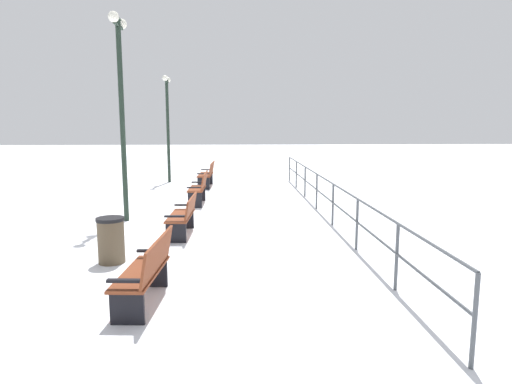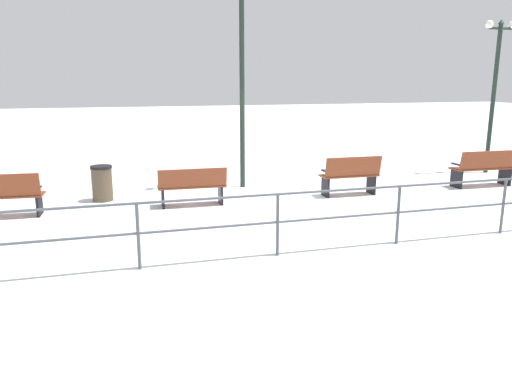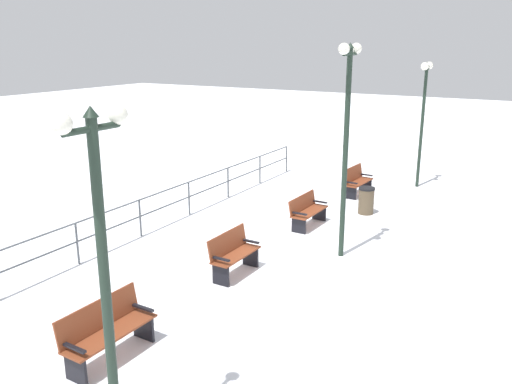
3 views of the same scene
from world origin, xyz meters
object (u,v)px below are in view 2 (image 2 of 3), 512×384
at_px(lamppost_middle, 242,57).
at_px(trash_bin, 102,183).
at_px(bench_third, 192,186).
at_px(bench_nearest, 484,168).
at_px(lamppost_near, 495,77).
at_px(bench_second, 350,175).
at_px(bench_fourth, 3,195).

distance_m(lamppost_middle, trash_bin, 4.45).
height_order(bench_third, lamppost_middle, lamppost_middle).
bearing_deg(trash_bin, bench_nearest, -96.80).
xyz_separation_m(bench_third, lamppost_near, (1.60, -8.96, 2.31)).
height_order(bench_second, trash_bin, bench_second).
xyz_separation_m(bench_second, lamppost_middle, (1.65, 2.20, 2.71)).
bearing_deg(bench_second, bench_fourth, 90.20).
height_order(bench_fourth, lamppost_near, lamppost_near).
bearing_deg(trash_bin, lamppost_near, -87.07).
distance_m(bench_third, lamppost_near, 9.39).
xyz_separation_m(bench_fourth, trash_bin, (0.97, -1.84, -0.06)).
bearing_deg(bench_nearest, trash_bin, 84.95).
relative_size(bench_second, lamppost_near, 0.32).
relative_size(bench_nearest, trash_bin, 2.07).
distance_m(bench_fourth, lamppost_near, 12.98).
bearing_deg(trash_bin, bench_third, -119.03).
distance_m(bench_nearest, bench_second, 3.73).
relative_size(bench_fourth, lamppost_middle, 0.30).
bearing_deg(bench_third, trash_bin, 62.72).
relative_size(lamppost_near, trash_bin, 5.37).
xyz_separation_m(bench_nearest, bench_third, (0.07, 7.45, -0.05)).
xyz_separation_m(bench_fourth, lamppost_near, (1.53, -12.68, 2.29)).
relative_size(bench_third, lamppost_near, 0.34).
bearing_deg(lamppost_near, bench_nearest, 137.99).
relative_size(bench_nearest, lamppost_near, 0.39).
bearing_deg(bench_fourth, bench_nearest, -86.80).
relative_size(bench_nearest, lamppost_middle, 0.34).
bearing_deg(lamppost_near, lamppost_middle, 90.00).
bearing_deg(lamppost_near, bench_second, 107.48).
bearing_deg(bench_fourth, bench_second, -86.99).
height_order(bench_fourth, trash_bin, bench_fourth).
distance_m(bench_fourth, lamppost_middle, 6.13).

